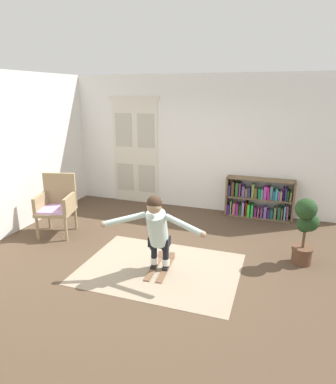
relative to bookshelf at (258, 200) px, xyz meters
name	(u,v)px	position (x,y,z in m)	size (l,w,h in m)	color
ground_plane	(161,259)	(-1.27, -2.39, -0.38)	(7.20, 7.20, 0.00)	#4D3B2A
back_wall	(202,144)	(-1.27, 0.21, 1.07)	(6.00, 0.10, 2.90)	silver
side_wall_left	(16,153)	(-4.27, -1.99, 1.07)	(0.10, 6.00, 2.90)	silver
double_door	(135,151)	(-2.83, 0.15, 0.85)	(1.22, 0.05, 2.45)	beige
rug	(160,268)	(-1.18, -2.69, -0.37)	(2.32, 1.71, 0.01)	gray
bookshelf	(258,200)	(0.00, 0.00, 0.00)	(1.37, 0.30, 0.83)	brown
wicker_chair	(57,203)	(-3.43, -2.04, 0.21)	(0.73, 0.73, 1.10)	#99815B
potted_plant	(305,228)	(0.81, -1.84, 0.22)	(0.37, 0.39, 1.06)	brown
skis_pair	(161,266)	(-1.19, -2.66, -0.35)	(0.33, 0.84, 0.07)	brown
person_skier	(157,228)	(-1.17, -2.83, 0.34)	(1.46, 0.62, 1.14)	white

